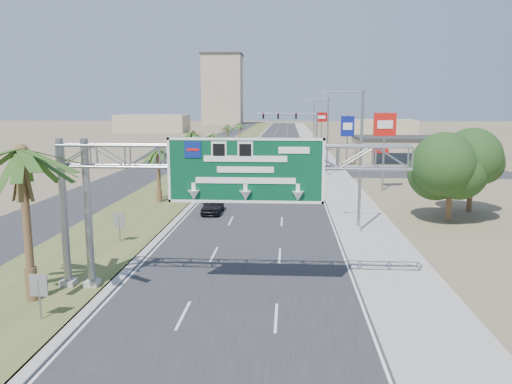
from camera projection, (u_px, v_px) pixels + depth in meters
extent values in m
cube|color=#28282B|center=(278.00, 143.00, 122.65)|extent=(12.00, 300.00, 0.02)
cube|color=#9E9B93|center=(313.00, 143.00, 122.10)|extent=(4.00, 300.00, 0.10)
cube|color=#495B28|center=(238.00, 143.00, 123.28)|extent=(7.00, 300.00, 0.12)
cube|color=#28282B|center=(210.00, 143.00, 123.73)|extent=(8.00, 300.00, 0.02)
cylinder|color=gray|center=(88.00, 215.00, 24.13)|extent=(0.36, 0.36, 7.40)
cylinder|color=gray|center=(64.00, 215.00, 24.20)|extent=(0.36, 0.36, 7.40)
cube|color=#9E9B93|center=(92.00, 284.00, 24.72)|extent=(0.70, 0.70, 0.40)
cube|color=#9E9B93|center=(69.00, 283.00, 24.80)|extent=(0.70, 0.70, 0.40)
cube|color=#074426|center=(245.00, 171.00, 22.78)|extent=(7.20, 0.12, 3.00)
cube|color=navy|center=(193.00, 150.00, 22.69)|extent=(0.75, 0.03, 0.75)
cone|color=white|center=(245.00, 196.00, 22.89)|extent=(0.56, 0.56, 0.45)
cylinder|color=brown|center=(27.00, 228.00, 22.32)|extent=(0.36, 0.36, 7.00)
cylinder|color=brown|center=(32.00, 285.00, 22.77)|extent=(0.54, 0.54, 1.68)
cylinder|color=brown|center=(159.00, 176.00, 46.12)|extent=(0.36, 0.36, 5.00)
cylinder|color=brown|center=(159.00, 197.00, 46.44)|extent=(0.54, 0.54, 1.20)
cylinder|color=brown|center=(192.00, 155.00, 61.78)|extent=(0.36, 0.36, 5.80)
cylinder|color=brown|center=(192.00, 173.00, 62.16)|extent=(0.54, 0.54, 1.39)
cylinder|color=brown|center=(213.00, 149.00, 79.60)|extent=(0.36, 0.36, 4.50)
cylinder|color=brown|center=(213.00, 159.00, 79.89)|extent=(0.54, 0.54, 1.08)
cylinder|color=brown|center=(228.00, 139.00, 98.23)|extent=(0.36, 0.36, 5.20)
cylinder|color=brown|center=(228.00, 149.00, 98.56)|extent=(0.54, 0.54, 1.25)
cylinder|color=brown|center=(240.00, 133.00, 122.85)|extent=(0.36, 0.36, 4.80)
cylinder|color=brown|center=(240.00, 141.00, 123.16)|extent=(0.54, 0.54, 1.15)
cylinder|color=gray|center=(361.00, 163.00, 34.78)|extent=(0.20, 0.20, 10.00)
cylinder|color=gray|center=(342.00, 92.00, 34.05)|extent=(2.80, 0.12, 0.12)
cube|color=slate|center=(322.00, 94.00, 34.15)|extent=(0.50, 0.22, 0.18)
cylinder|color=#9E9B93|center=(358.00, 229.00, 35.58)|extent=(0.44, 0.44, 0.50)
cylinder|color=gray|center=(328.00, 137.00, 64.28)|extent=(0.20, 0.20, 10.00)
cylinder|color=gray|center=(317.00, 99.00, 63.55)|extent=(2.80, 0.12, 0.12)
cube|color=slate|center=(306.00, 100.00, 63.66)|extent=(0.50, 0.22, 0.18)
cylinder|color=#9E9B93|center=(327.00, 174.00, 65.09)|extent=(0.44, 0.44, 0.50)
cylinder|color=gray|center=(314.00, 126.00, 99.69)|extent=(0.20, 0.20, 10.00)
cylinder|color=gray|center=(307.00, 102.00, 98.96)|extent=(2.80, 0.12, 0.12)
cube|color=slate|center=(300.00, 102.00, 99.06)|extent=(0.50, 0.22, 0.18)
cylinder|color=#9E9B93|center=(313.00, 150.00, 100.49)|extent=(0.44, 0.44, 0.50)
cylinder|color=gray|center=(317.00, 136.00, 84.14)|extent=(0.28, 0.28, 8.00)
cylinder|color=gray|center=(287.00, 114.00, 83.83)|extent=(10.00, 0.18, 0.18)
cube|color=black|center=(296.00, 116.00, 83.61)|extent=(0.32, 0.18, 0.95)
cube|color=black|center=(278.00, 116.00, 83.80)|extent=(0.32, 0.18, 0.95)
cube|color=black|center=(263.00, 116.00, 83.96)|extent=(0.32, 0.18, 0.95)
sphere|color=red|center=(296.00, 114.00, 83.44)|extent=(0.22, 0.22, 0.22)
imported|color=black|center=(317.00, 118.00, 83.63)|extent=(0.16, 0.16, 0.60)
cylinder|color=#9E9B93|center=(316.00, 158.00, 84.77)|extent=(0.56, 0.56, 0.60)
cube|color=tan|center=(414.00, 151.00, 77.64)|extent=(18.00, 10.00, 4.00)
cylinder|color=brown|center=(449.00, 197.00, 38.75)|extent=(0.44, 0.44, 3.90)
sphere|color=#1A3512|center=(452.00, 164.00, 38.31)|extent=(4.50, 4.50, 4.50)
cylinder|color=brown|center=(470.00, 192.00, 42.55)|extent=(0.44, 0.44, 3.30)
sphere|color=#1A3512|center=(472.00, 167.00, 42.17)|extent=(3.50, 3.50, 3.50)
cylinder|color=gray|center=(40.00, 301.00, 20.71)|extent=(0.08, 0.08, 1.80)
cube|color=slate|center=(39.00, 285.00, 20.59)|extent=(0.75, 0.06, 0.95)
cylinder|color=gray|center=(120.00, 230.00, 32.55)|extent=(0.08, 0.08, 1.80)
cube|color=slate|center=(119.00, 220.00, 32.43)|extent=(0.75, 0.06, 0.95)
cube|color=tan|center=(223.00, 90.00, 259.41)|extent=(20.00, 16.00, 35.00)
cube|color=tan|center=(153.00, 124.00, 174.18)|extent=(24.00, 14.00, 6.00)
cube|color=tan|center=(380.00, 128.00, 149.83)|extent=(20.00, 12.00, 5.00)
imported|color=black|center=(213.00, 205.00, 41.96)|extent=(1.62, 4.02, 1.37)
imported|color=maroon|center=(252.00, 182.00, 54.49)|extent=(1.60, 4.27, 1.39)
imported|color=gray|center=(307.00, 166.00, 69.66)|extent=(2.81, 5.48, 1.48)
imported|color=black|center=(248.00, 150.00, 96.26)|extent=(2.00, 4.71, 1.36)
cylinder|color=gray|center=(384.00, 151.00, 52.55)|extent=(0.20, 0.20, 8.44)
cube|color=red|center=(385.00, 124.00, 52.07)|extent=(2.41, 0.78, 2.40)
cube|color=white|center=(385.00, 125.00, 51.89)|extent=(1.65, 0.38, 0.84)
cylinder|color=gray|center=(347.00, 141.00, 74.38)|extent=(0.20, 0.20, 7.70)
cube|color=navy|center=(348.00, 126.00, 74.01)|extent=(2.02, 0.63, 3.00)
cube|color=white|center=(348.00, 126.00, 73.84)|extent=(1.39, 0.28, 1.05)
cylinder|color=gray|center=(321.00, 132.00, 99.14)|extent=(0.20, 0.20, 7.92)
cube|color=#AB0E0D|center=(322.00, 117.00, 98.65)|extent=(2.21, 0.80, 1.80)
cube|color=white|center=(322.00, 117.00, 98.47)|extent=(1.51, 0.39, 0.63)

